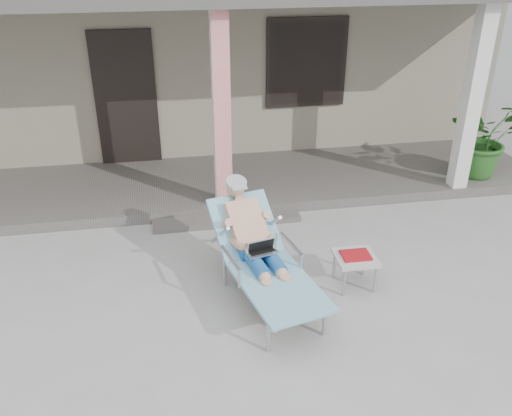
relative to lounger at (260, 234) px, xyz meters
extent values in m
plane|color=#9E9E99|center=(-0.15, -0.22, -0.74)|extent=(60.00, 60.00, 0.00)
cube|color=gray|center=(-0.15, 6.28, 0.76)|extent=(10.00, 5.00, 3.00)
cube|color=black|center=(-1.45, 3.75, 0.46)|extent=(0.95, 0.06, 2.10)
cube|color=black|center=(1.45, 3.75, 0.91)|extent=(1.20, 0.06, 1.30)
cube|color=black|center=(1.45, 3.75, 0.91)|extent=(1.32, 0.05, 1.42)
cube|color=#605B56|center=(-0.15, 2.78, -0.67)|extent=(10.00, 2.00, 0.15)
cube|color=red|center=(-0.15, 1.93, 0.71)|extent=(0.22, 0.22, 2.61)
cube|color=silver|center=(3.35, 1.93, 0.71)|extent=(0.22, 0.22, 2.61)
cube|color=#605B56|center=(-0.15, 1.63, -0.70)|extent=(2.00, 0.30, 0.07)
cylinder|color=#B7B7BC|center=(-0.08, -0.94, -0.56)|extent=(0.04, 0.04, 0.36)
cylinder|color=#B7B7BC|center=(0.50, -0.80, -0.56)|extent=(0.04, 0.04, 0.36)
cylinder|color=#B7B7BC|center=(-0.36, 0.21, -0.56)|extent=(0.04, 0.04, 0.36)
cylinder|color=#B7B7BC|center=(0.23, 0.35, -0.56)|extent=(0.04, 0.04, 0.36)
cube|color=#B7B7BC|center=(0.11, -0.45, -0.37)|extent=(0.86, 1.28, 0.03)
cube|color=#7EB3C4|center=(0.11, -0.45, -0.35)|extent=(0.96, 1.34, 0.04)
cube|color=#B7B7BC|center=(-0.09, 0.39, -0.14)|extent=(0.72, 0.68, 0.48)
cube|color=#7EB3C4|center=(-0.09, 0.39, -0.11)|extent=(0.82, 0.77, 0.54)
cylinder|color=#A4A4A7|center=(-0.16, 0.66, 0.32)|extent=(0.28, 0.29, 0.12)
cube|color=silver|center=(0.01, -0.04, -0.18)|extent=(0.36, 0.29, 0.23)
cube|color=#B4B4AF|center=(1.07, -0.04, -0.39)|extent=(0.45, 0.45, 0.04)
cylinder|color=#B7B7BC|center=(0.89, -0.22, -0.57)|extent=(0.03, 0.03, 0.34)
cylinder|color=#B7B7BC|center=(1.25, -0.22, -0.57)|extent=(0.03, 0.03, 0.34)
cylinder|color=#B7B7BC|center=(0.89, 0.14, -0.57)|extent=(0.03, 0.03, 0.34)
cylinder|color=#B7B7BC|center=(1.25, 0.14, -0.57)|extent=(0.03, 0.03, 0.34)
cube|color=#A41117|center=(1.07, -0.04, -0.36)|extent=(0.32, 0.24, 0.03)
cube|color=black|center=(1.07, 0.08, -0.36)|extent=(0.31, 0.02, 0.03)
imported|color=#26591E|center=(3.88, 2.29, 0.01)|extent=(1.22, 1.10, 1.20)
camera|label=1|loc=(-0.89, -4.81, 2.82)|focal=38.00mm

